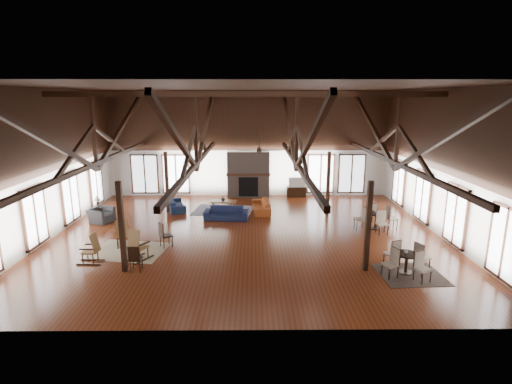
{
  "coord_description": "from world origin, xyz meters",
  "views": [
    {
      "loc": [
        0.25,
        -15.83,
        5.62
      ],
      "look_at": [
        0.39,
        1.0,
        1.62
      ],
      "focal_mm": 28.0,
      "sensor_mm": 36.0,
      "label": 1
    }
  ],
  "objects_px": {
    "sofa_navy_front": "(226,213)",
    "cafe_table_near": "(407,260)",
    "cafe_table_far": "(376,218)",
    "tv_console": "(296,192)",
    "sofa_orange": "(261,206)",
    "sofa_navy_left": "(176,204)",
    "armchair": "(101,215)",
    "coffee_table": "(224,202)"
  },
  "relations": [
    {
      "from": "coffee_table",
      "to": "armchair",
      "type": "xyz_separation_m",
      "value": [
        -5.54,
        -1.94,
        -0.1
      ]
    },
    {
      "from": "coffee_table",
      "to": "armchair",
      "type": "relative_size",
      "value": 1.31
    },
    {
      "from": "coffee_table",
      "to": "sofa_navy_left",
      "type": "bearing_deg",
      "value": -175.8
    },
    {
      "from": "sofa_navy_left",
      "to": "sofa_orange",
      "type": "distance_m",
      "value": 4.39
    },
    {
      "from": "sofa_navy_front",
      "to": "sofa_orange",
      "type": "xyz_separation_m",
      "value": [
        1.68,
        1.29,
        -0.01
      ]
    },
    {
      "from": "sofa_navy_front",
      "to": "cafe_table_near",
      "type": "xyz_separation_m",
      "value": [
        6.27,
        -5.99,
        0.17
      ]
    },
    {
      "from": "sofa_navy_left",
      "to": "cafe_table_near",
      "type": "bearing_deg",
      "value": -148.89
    },
    {
      "from": "sofa_navy_left",
      "to": "sofa_orange",
      "type": "xyz_separation_m",
      "value": [
        4.36,
        -0.43,
        0.01
      ]
    },
    {
      "from": "coffee_table",
      "to": "cafe_table_near",
      "type": "height_order",
      "value": "cafe_table_near"
    },
    {
      "from": "sofa_navy_left",
      "to": "tv_console",
      "type": "xyz_separation_m",
      "value": [
        6.48,
        2.78,
        -0.0
      ]
    },
    {
      "from": "coffee_table",
      "to": "cafe_table_near",
      "type": "xyz_separation_m",
      "value": [
        6.48,
        -7.56,
        0.05
      ]
    },
    {
      "from": "tv_console",
      "to": "cafe_table_far",
      "type": "bearing_deg",
      "value": -64.41
    },
    {
      "from": "sofa_navy_front",
      "to": "cafe_table_far",
      "type": "bearing_deg",
      "value": -8.18
    },
    {
      "from": "sofa_orange",
      "to": "tv_console",
      "type": "height_order",
      "value": "sofa_orange"
    },
    {
      "from": "sofa_orange",
      "to": "cafe_table_near",
      "type": "xyz_separation_m",
      "value": [
        4.6,
        -7.28,
        0.18
      ]
    },
    {
      "from": "sofa_navy_left",
      "to": "coffee_table",
      "type": "relative_size",
      "value": 1.45
    },
    {
      "from": "sofa_navy_front",
      "to": "cafe_table_near",
      "type": "relative_size",
      "value": 1.13
    },
    {
      "from": "sofa_navy_left",
      "to": "coffee_table",
      "type": "height_order",
      "value": "sofa_navy_left"
    },
    {
      "from": "cafe_table_near",
      "to": "cafe_table_far",
      "type": "height_order",
      "value": "cafe_table_far"
    },
    {
      "from": "armchair",
      "to": "tv_console",
      "type": "bearing_deg",
      "value": -45.48
    },
    {
      "from": "sofa_navy_left",
      "to": "cafe_table_near",
      "type": "height_order",
      "value": "cafe_table_near"
    },
    {
      "from": "sofa_navy_front",
      "to": "coffee_table",
      "type": "distance_m",
      "value": 1.59
    },
    {
      "from": "sofa_navy_left",
      "to": "tv_console",
      "type": "bearing_deg",
      "value": -84.95
    },
    {
      "from": "coffee_table",
      "to": "cafe_table_far",
      "type": "bearing_deg",
      "value": -16.0
    },
    {
      "from": "sofa_orange",
      "to": "tv_console",
      "type": "xyz_separation_m",
      "value": [
        2.12,
        3.21,
        -0.01
      ]
    },
    {
      "from": "cafe_table_far",
      "to": "sofa_orange",
      "type": "bearing_deg",
      "value": 151.15
    },
    {
      "from": "sofa_orange",
      "to": "cafe_table_far",
      "type": "bearing_deg",
      "value": 56.44
    },
    {
      "from": "sofa_orange",
      "to": "coffee_table",
      "type": "xyz_separation_m",
      "value": [
        -1.89,
        0.28,
        0.14
      ]
    },
    {
      "from": "sofa_navy_front",
      "to": "cafe_table_far",
      "type": "distance_m",
      "value": 6.8
    },
    {
      "from": "armchair",
      "to": "sofa_navy_left",
      "type": "bearing_deg",
      "value": -38.17
    },
    {
      "from": "coffee_table",
      "to": "cafe_table_near",
      "type": "bearing_deg",
      "value": -41.63
    },
    {
      "from": "sofa_navy_left",
      "to": "tv_console",
      "type": "height_order",
      "value": "sofa_navy_left"
    },
    {
      "from": "cafe_table_near",
      "to": "tv_console",
      "type": "relative_size",
      "value": 1.64
    },
    {
      "from": "sofa_orange",
      "to": "armchair",
      "type": "distance_m",
      "value": 7.61
    },
    {
      "from": "cafe_table_far",
      "to": "cafe_table_near",
      "type": "bearing_deg",
      "value": -94.62
    },
    {
      "from": "cafe_table_far",
      "to": "tv_console",
      "type": "distance_m",
      "value": 6.6
    },
    {
      "from": "sofa_navy_left",
      "to": "coffee_table",
      "type": "distance_m",
      "value": 2.48
    },
    {
      "from": "sofa_orange",
      "to": "sofa_navy_front",
      "type": "bearing_deg",
      "value": -57.13
    },
    {
      "from": "sofa_orange",
      "to": "cafe_table_near",
      "type": "relative_size",
      "value": 1.09
    },
    {
      "from": "coffee_table",
      "to": "sofa_orange",
      "type": "bearing_deg",
      "value": -0.65
    },
    {
      "from": "sofa_navy_left",
      "to": "cafe_table_near",
      "type": "relative_size",
      "value": 1.06
    },
    {
      "from": "sofa_navy_front",
      "to": "armchair",
      "type": "xyz_separation_m",
      "value": [
        -5.75,
        -0.37,
        0.03
      ]
    }
  ]
}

